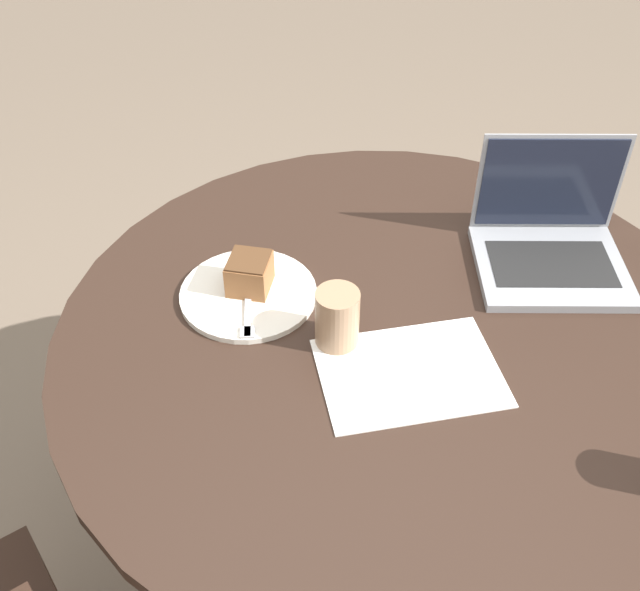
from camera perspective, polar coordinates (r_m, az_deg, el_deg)
name	(u,v)px	position (r m, az deg, el deg)	size (l,w,h in m)	color
ground_plane	(375,544)	(1.98, 4.18, -18.37)	(12.00, 12.00, 0.00)	#6B5B4C
dining_table	(390,377)	(1.48, 5.36, -6.23)	(1.25, 1.25, 0.76)	black
paper_document	(409,372)	(1.30, 6.83, -5.84)	(0.36, 0.29, 0.00)	white
plate	(248,294)	(1.44, -5.48, 0.13)	(0.26, 0.26, 0.01)	silver
cake_slice	(250,273)	(1.42, -5.39, 1.70)	(0.11, 0.11, 0.07)	brown
fork	(248,312)	(1.39, -5.52, -1.27)	(0.09, 0.17, 0.00)	silver
coffee_glass	(337,318)	(1.31, 1.32, -1.75)	(0.08, 0.08, 0.11)	#997556
laptop	(551,246)	(1.56, 17.20, 3.61)	(0.38, 0.36, 0.24)	gray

